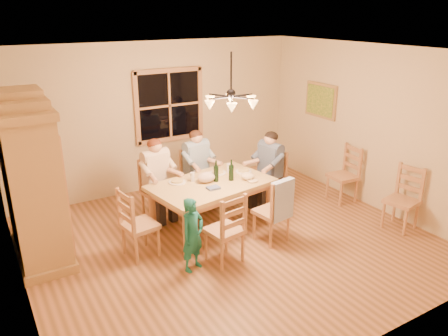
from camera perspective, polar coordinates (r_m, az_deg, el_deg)
floor at (r=6.50m, az=0.82°, el=-9.47°), size 5.50×5.50×0.00m
ceiling at (r=5.68m, az=0.95°, el=14.98°), size 5.50×5.00×0.02m
wall_back at (r=8.11m, az=-8.49°, el=6.60°), size 5.50×0.02×2.70m
wall_left at (r=5.16m, az=-26.14°, el=-3.13°), size 0.02×5.00×2.70m
wall_right at (r=7.71m, az=18.64°, el=5.06°), size 0.02×5.00×2.70m
window at (r=8.11m, az=-7.15°, el=8.11°), size 1.30×0.06×1.30m
painting at (r=8.43m, az=12.51°, el=8.60°), size 0.06×0.78×0.64m
chandelier at (r=5.77m, az=0.92°, el=8.80°), size 0.77×0.68×0.71m
armoire at (r=6.20m, az=-23.70°, el=-1.95°), size 0.66×1.40×2.30m
dining_table at (r=6.57m, az=-1.65°, el=-2.74°), size 1.92×1.34×0.76m
chair_far_left at (r=7.12m, az=-8.62°, el=-4.23°), size 0.50×0.48×0.99m
chair_far_right at (r=7.52m, az=-3.49°, el=-2.70°), size 0.50×0.48×0.99m
chair_near_left at (r=5.89m, az=0.05°, el=-9.44°), size 0.50×0.48×0.99m
chair_near_right at (r=6.43m, az=6.19°, el=-6.90°), size 0.50×0.48×0.99m
chair_end_left at (r=6.12m, az=-10.83°, el=-8.62°), size 0.48×0.50×0.99m
chair_end_right at (r=7.47m, az=5.85°, el=-2.92°), size 0.48×0.50×0.99m
adult_woman at (r=6.92m, az=-8.85°, el=-0.16°), size 0.44×0.47×0.87m
adult_plaid_man at (r=7.33m, az=-3.58°, el=1.19°), size 0.44×0.47×0.87m
adult_slate_man at (r=7.28m, az=5.99°, el=0.98°), size 0.47×0.44×0.87m
towel at (r=6.14m, az=7.59°, el=-4.19°), size 0.39×0.16×0.58m
wine_bottle_a at (r=6.53m, az=-1.05°, el=-0.39°), size 0.08×0.08×0.33m
wine_bottle_b at (r=6.57m, az=0.95°, el=-0.25°), size 0.08×0.08×0.33m
plate_woman at (r=6.56m, az=-6.14°, el=-1.86°), size 0.26×0.26×0.02m
plate_plaid at (r=6.90m, az=-0.81°, el=-0.61°), size 0.26×0.26×0.02m
plate_slate at (r=6.96m, az=2.56°, el=-0.46°), size 0.26×0.26×0.02m
wine_glass_a at (r=6.57m, az=-4.14°, el=-1.17°), size 0.06×0.06×0.14m
wine_glass_b at (r=6.92m, az=0.63°, el=-0.02°), size 0.06×0.06×0.14m
cap at (r=6.64m, az=3.12°, el=-1.07°), size 0.20×0.20×0.11m
napkin at (r=6.30m, az=-1.41°, el=-2.61°), size 0.20×0.17×0.03m
cloth_bundle at (r=6.53m, az=-2.32°, el=-1.21°), size 0.28×0.22×0.15m
child at (r=5.64m, az=-4.11°, el=-8.68°), size 0.42×0.35×0.99m
chair_spare_front at (r=7.24m, az=22.05°, el=-5.14°), size 0.49×0.51×0.99m
chair_spare_back at (r=7.96m, az=15.14°, el=-2.08°), size 0.45×0.47×0.99m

